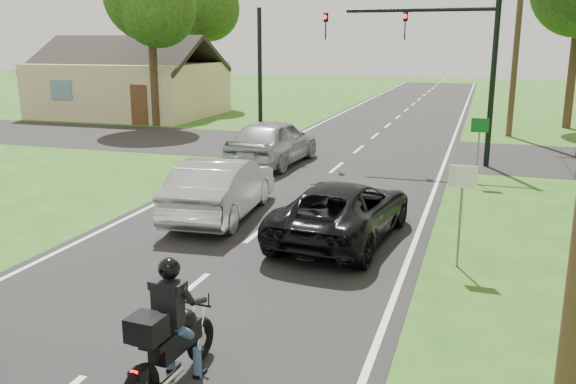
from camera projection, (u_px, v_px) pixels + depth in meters
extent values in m
plane|color=#255618|center=(184.00, 294.00, 11.19)|extent=(140.00, 140.00, 0.00)
cube|color=black|center=(323.00, 179.00, 20.43)|extent=(8.00, 100.00, 0.01)
cube|color=black|center=(358.00, 150.00, 25.97)|extent=(60.00, 7.00, 0.01)
torus|color=black|center=(200.00, 339.00, 8.82)|extent=(0.18, 0.65, 0.64)
cube|color=black|center=(176.00, 340.00, 8.18)|extent=(0.34, 0.94, 0.29)
sphere|color=black|center=(185.00, 321.00, 8.36)|extent=(0.33, 0.33, 0.33)
cube|color=black|center=(161.00, 339.00, 7.83)|extent=(0.37, 0.56, 0.10)
cube|color=#FF0C07|center=(134.00, 373.00, 7.34)|extent=(0.10, 0.04, 0.05)
cylinder|color=silver|center=(165.00, 383.00, 7.72)|extent=(0.14, 0.78, 0.09)
cylinder|color=black|center=(192.00, 303.00, 8.49)|extent=(0.60, 0.08, 0.04)
cube|color=black|center=(147.00, 328.00, 7.50)|extent=(0.45, 0.42, 0.31)
cube|color=black|center=(168.00, 303.00, 7.91)|extent=(0.40, 0.24, 0.58)
sphere|color=black|center=(169.00, 269.00, 7.86)|extent=(0.29, 0.29, 0.29)
cylinder|color=navy|center=(171.00, 357.00, 8.51)|extent=(0.12, 0.12, 0.44)
cylinder|color=navy|center=(197.00, 363.00, 8.36)|extent=(0.12, 0.12, 0.44)
imported|color=black|center=(343.00, 210.00, 14.11)|extent=(2.73, 5.13, 1.37)
imported|color=silver|center=(221.00, 187.00, 15.93)|extent=(2.05, 4.87, 1.56)
imported|color=#A1A4A9|center=(273.00, 142.00, 22.57)|extent=(2.37, 5.24, 1.75)
cylinder|color=black|center=(492.00, 84.00, 21.85)|extent=(0.20, 0.20, 6.00)
cylinder|color=black|center=(420.00, 10.00, 22.02)|extent=(5.40, 0.14, 0.14)
imported|color=black|center=(405.00, 26.00, 22.30)|extent=(0.16, 0.36, 1.00)
imported|color=black|center=(326.00, 26.00, 23.20)|extent=(0.16, 0.36, 1.00)
sphere|color=#FF0C07|center=(405.00, 16.00, 22.06)|extent=(0.16, 0.16, 0.16)
sphere|color=#FF0C07|center=(325.00, 17.00, 22.95)|extent=(0.16, 0.16, 0.16)
cylinder|color=black|center=(260.00, 74.00, 28.64)|extent=(0.20, 0.20, 6.00)
cylinder|color=brown|center=(518.00, 30.00, 28.45)|extent=(0.28, 0.28, 10.00)
cylinder|color=slate|center=(460.00, 220.00, 12.32)|extent=(0.05, 0.05, 2.00)
cube|color=silver|center=(463.00, 177.00, 12.08)|extent=(0.55, 0.04, 0.45)
cylinder|color=slate|center=(478.00, 153.00, 19.65)|extent=(0.05, 0.05, 2.00)
cube|color=#0C591E|center=(480.00, 125.00, 19.40)|extent=(0.55, 0.04, 0.45)
cylinder|color=#332316|center=(573.00, 66.00, 31.68)|extent=(0.44, 0.44, 6.44)
cylinder|color=#332316|center=(154.00, 68.00, 32.50)|extent=(0.44, 0.44, 6.16)
sphere|color=#15330D|center=(158.00, 10.00, 30.95)|extent=(3.84, 3.84, 3.84)
cylinder|color=#332316|center=(202.00, 58.00, 42.26)|extent=(0.44, 0.44, 6.72)
sphere|color=#15330D|center=(207.00, 8.00, 40.54)|extent=(4.32, 4.32, 4.32)
cube|color=tan|center=(131.00, 89.00, 37.74)|extent=(10.00, 8.00, 3.20)
cube|color=black|center=(110.00, 55.00, 35.39)|extent=(10.20, 4.00, 2.29)
cube|color=black|center=(146.00, 54.00, 39.08)|extent=(10.20, 4.00, 2.29)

